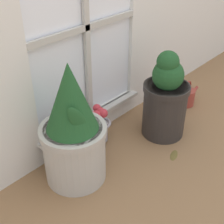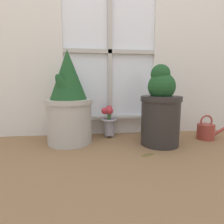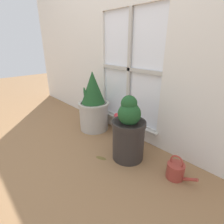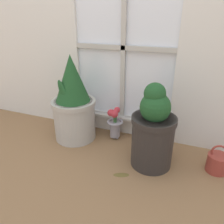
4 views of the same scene
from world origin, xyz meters
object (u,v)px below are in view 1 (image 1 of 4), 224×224
object	(u,v)px
potted_plant_left	(73,131)
watering_can	(186,96)
potted_plant_right	(165,99)
flower_vase	(100,124)

from	to	relation	value
potted_plant_left	watering_can	distance (m)	1.18
potted_plant_left	potted_plant_right	size ratio (longest dim) A/B	1.19
potted_plant_right	flower_vase	bearing A→B (deg)	146.89
potted_plant_right	flower_vase	distance (m)	0.46
potted_plant_left	watering_can	xyz separation A→B (m)	(1.15, -0.05, -0.26)
potted_plant_left	flower_vase	bearing A→B (deg)	19.33
watering_can	potted_plant_right	bearing A→B (deg)	-169.70
potted_plant_right	watering_can	world-z (taller)	potted_plant_right
potted_plant_right	watering_can	size ratio (longest dim) A/B	2.44
potted_plant_left	watering_can	bearing A→B (deg)	-2.37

